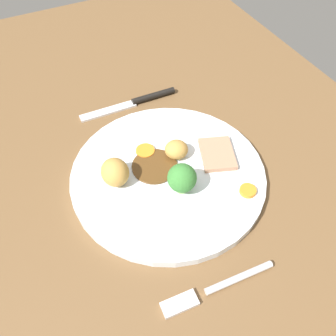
{
  "coord_description": "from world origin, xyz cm",
  "views": [
    {
      "loc": [
        -33.7,
        14.33,
        48.28
      ],
      "look_at": [
        -1.9,
        -1.39,
        6.0
      ],
      "focal_mm": 39.16,
      "sensor_mm": 36.0,
      "label": 1
    }
  ],
  "objects": [
    {
      "name": "gravy_pool",
      "position": [
        -0.27,
        0.31,
        5.15
      ],
      "size": [
        7.06,
        7.06,
        0.3
      ],
      "primitive_type": "cylinder",
      "color": "#563819",
      "rests_on": "dinner_plate"
    },
    {
      "name": "carrot_coin_back",
      "position": [
        3.51,
        0.45,
        5.23
      ],
      "size": [
        3.02,
        3.02,
        0.45
      ],
      "primitive_type": "cylinder",
      "color": "orange",
      "rests_on": "dinner_plate"
    },
    {
      "name": "carrot_coin_front",
      "position": [
        -10.41,
        -10.18,
        5.31
      ],
      "size": [
        2.46,
        2.46,
        0.62
      ],
      "primitive_type": "cylinder",
      "color": "orange",
      "rests_on": "dinner_plate"
    },
    {
      "name": "dining_table",
      "position": [
        0.0,
        0.0,
        1.8
      ],
      "size": [
        120.0,
        84.0,
        3.6
      ],
      "primitive_type": "cube",
      "color": "brown",
      "rests_on": "ground"
    },
    {
      "name": "broccoli_floret",
      "position": [
        -5.76,
        -1.69,
        7.67
      ],
      "size": [
        4.25,
        4.25,
        4.88
      ],
      "color": "#8CB766",
      "rests_on": "dinner_plate"
    },
    {
      "name": "meat_slice_main",
      "position": [
        -2.29,
        -9.9,
        5.4
      ],
      "size": [
        8.09,
        7.08,
        0.8
      ],
      "primitive_type": "cube",
      "rotation": [
        0.0,
        0.0,
        5.94
      ],
      "color": "tan",
      "rests_on": "dinner_plate"
    },
    {
      "name": "dinner_plate",
      "position": [
        -1.9,
        -1.39,
        4.3
      ],
      "size": [
        29.8,
        29.8,
        1.4
      ],
      "primitive_type": "cylinder",
      "color": "white",
      "rests_on": "dining_table"
    },
    {
      "name": "fork",
      "position": [
        -20.41,
        1.23,
        3.99
      ],
      "size": [
        2.27,
        15.31,
        0.9
      ],
      "rotation": [
        0.0,
        0.0,
        1.52
      ],
      "color": "silver",
      "rests_on": "dining_table"
    },
    {
      "name": "knife",
      "position": [
        16.67,
        -4.13,
        4.05
      ],
      "size": [
        1.95,
        18.53,
        1.2
      ],
      "rotation": [
        0.0,
        0.0,
        1.55
      ],
      "color": "black",
      "rests_on": "dining_table"
    },
    {
      "name": "roast_potato_left",
      "position": [
        -0.19,
        6.29,
        7.08
      ],
      "size": [
        4.68,
        4.26,
        4.15
      ],
      "primitive_type": "ellipsoid",
      "rotation": [
        0.0,
        0.0,
        3.18
      ],
      "color": "#BC8C42",
      "rests_on": "dinner_plate"
    },
    {
      "name": "roast_potato_right",
      "position": [
        0.58,
        -4.07,
        6.43
      ],
      "size": [
        4.48,
        4.62,
        2.86
      ],
      "primitive_type": "ellipsoid",
      "rotation": [
        0.0,
        0.0,
        1.21
      ],
      "color": "#BC8C42",
      "rests_on": "dinner_plate"
    }
  ]
}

